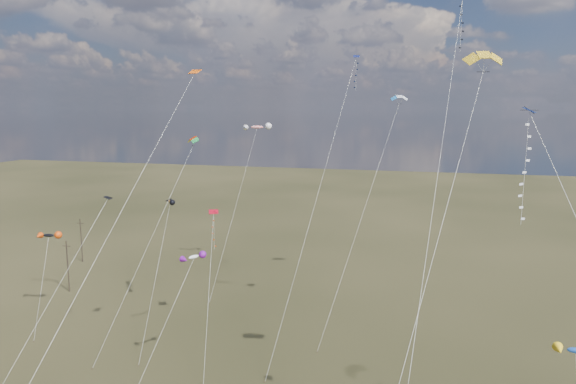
% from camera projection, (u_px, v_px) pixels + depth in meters
% --- Properties ---
extents(utility_pole_near, '(1.40, 0.20, 8.00)m').
position_uv_depth(utility_pole_near, '(68.00, 266.00, 78.25)').
color(utility_pole_near, black).
rests_on(utility_pole_near, ground).
extents(utility_pole_far, '(1.40, 0.20, 8.00)m').
position_uv_depth(utility_pole_far, '(81.00, 240.00, 93.63)').
color(utility_pole_far, black).
rests_on(utility_pole_far, ground).
extents(diamond_black_high, '(5.26, 33.01, 38.82)m').
position_uv_depth(diamond_black_high, '(457.00, 50.00, 47.94)').
color(diamond_black_high, black).
rests_on(diamond_black_high, ground).
extents(diamond_navy_tall, '(6.49, 21.38, 34.62)m').
position_uv_depth(diamond_navy_tall, '(350.00, 94.00, 64.75)').
color(diamond_navy_tall, '#0E164E').
rests_on(diamond_navy_tall, ground).
extents(diamond_black_mid, '(4.53, 15.50, 18.35)m').
position_uv_depth(diamond_black_mid, '(75.00, 256.00, 52.90)').
color(diamond_black_mid, black).
rests_on(diamond_black_mid, ground).
extents(diamond_red_low, '(4.14, 12.32, 15.89)m').
position_uv_depth(diamond_red_low, '(214.00, 235.00, 60.77)').
color(diamond_red_low, '#AD071A').
rests_on(diamond_red_low, ground).
extents(diamond_navy_right, '(10.67, 18.91, 27.91)m').
position_uv_depth(diamond_navy_right, '(536.00, 188.00, 30.22)').
color(diamond_navy_right, '#0A1643').
rests_on(diamond_navy_right, ground).
extents(diamond_orange_center, '(6.25, 27.74, 31.31)m').
position_uv_depth(diamond_orange_center, '(133.00, 189.00, 39.92)').
color(diamond_orange_center, '#EB570A').
rests_on(diamond_orange_center, ground).
extents(parafoil_yellow, '(9.42, 21.38, 32.38)m').
position_uv_depth(parafoil_yellow, '(484.00, 57.00, 37.06)').
color(parafoil_yellow, gold).
rests_on(parafoil_yellow, ground).
extents(parafoil_blue_white, '(8.65, 20.66, 30.05)m').
position_uv_depth(parafoil_blue_white, '(399.00, 98.00, 71.36)').
color(parafoil_blue_white, '#2482D5').
rests_on(parafoil_blue_white, ground).
extents(parafoil_tricolor, '(7.50, 14.60, 24.78)m').
position_uv_depth(parafoil_tricolor, '(192.00, 140.00, 62.61)').
color(parafoil_tricolor, yellow).
rests_on(parafoil_tricolor, ground).
extents(novelty_black_orange, '(4.55, 8.29, 11.79)m').
position_uv_depth(novelty_black_orange, '(48.00, 236.00, 67.71)').
color(novelty_black_orange, black).
rests_on(novelty_black_orange, ground).
extents(novelty_orange_black, '(3.75, 14.67, 16.27)m').
position_uv_depth(novelty_orange_black, '(170.00, 202.00, 66.76)').
color(novelty_orange_black, orange).
rests_on(novelty_orange_black, ground).
extents(novelty_white_purple, '(3.49, 12.72, 13.69)m').
position_uv_depth(novelty_white_purple, '(193.00, 258.00, 50.74)').
color(novelty_white_purple, white).
rests_on(novelty_white_purple, ground).
extents(novelty_redwhite_stripe, '(5.43, 14.16, 25.50)m').
position_uv_depth(novelty_redwhite_stripe, '(257.00, 127.00, 81.81)').
color(novelty_redwhite_stripe, red).
rests_on(novelty_redwhite_stripe, ground).
extents(novelty_blue_yellow, '(2.34, 8.28, 12.02)m').
position_uv_depth(novelty_blue_yellow, '(576.00, 351.00, 34.91)').
color(novelty_blue_yellow, '#1A4AAA').
rests_on(novelty_blue_yellow, ground).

